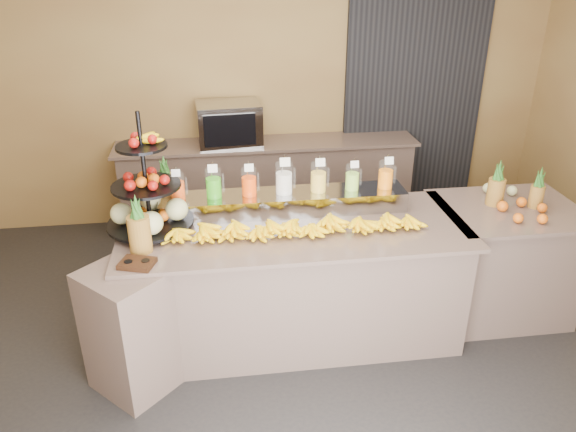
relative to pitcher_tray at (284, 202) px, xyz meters
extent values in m
plane|color=black|center=(0.04, -0.58, -1.01)|extent=(6.00, 6.00, 0.00)
cube|color=brown|center=(0.04, 1.93, 0.39)|extent=(6.00, 0.02, 2.80)
cube|color=black|center=(1.64, 1.88, 0.19)|extent=(1.50, 0.06, 2.20)
cube|color=gray|center=(0.04, -0.28, -0.56)|extent=(2.40, 0.90, 0.90)
cube|color=gray|center=(0.04, -0.28, -0.09)|extent=(2.50, 1.00, 0.03)
cube|color=gray|center=(-1.11, -0.68, -0.56)|extent=(0.71, 0.71, 0.90)
cube|color=gray|center=(1.74, -0.18, -0.56)|extent=(1.00, 0.80, 0.90)
cube|color=gray|center=(1.74, -0.18, -0.09)|extent=(1.08, 0.88, 0.03)
cube|color=gray|center=(0.04, 1.67, -0.56)|extent=(3.00, 0.50, 0.90)
cube|color=gray|center=(0.04, 1.67, -0.09)|extent=(3.10, 0.55, 0.03)
cube|color=gray|center=(0.00, 0.00, 0.00)|extent=(1.85, 0.30, 0.15)
cylinder|color=silver|center=(-0.78, 0.00, 0.17)|extent=(0.11, 0.11, 0.20)
cylinder|color=#ED480B|center=(-0.78, 0.00, 0.14)|extent=(0.10, 0.10, 0.13)
cylinder|color=gray|center=(-0.79, 0.01, 0.22)|extent=(0.01, 0.01, 0.23)
cube|color=white|center=(-0.78, -0.05, 0.30)|extent=(0.06, 0.02, 0.05)
cylinder|color=silver|center=(-0.52, 0.00, 0.18)|extent=(0.12, 0.12, 0.22)
cylinder|color=#2DA112|center=(-0.52, 0.00, 0.15)|extent=(0.11, 0.11, 0.15)
cylinder|color=gray|center=(-0.53, 0.01, 0.23)|extent=(0.01, 0.01, 0.26)
cube|color=white|center=(-0.52, -0.05, 0.32)|extent=(0.07, 0.02, 0.06)
cylinder|color=silver|center=(-0.26, 0.00, 0.18)|extent=(0.11, 0.11, 0.21)
cylinder|color=#FF4100|center=(-0.26, 0.00, 0.15)|extent=(0.11, 0.11, 0.14)
cylinder|color=gray|center=(-0.27, 0.01, 0.23)|extent=(0.01, 0.01, 0.25)
cube|color=white|center=(-0.26, -0.05, 0.31)|extent=(0.07, 0.02, 0.06)
cylinder|color=silver|center=(0.00, 0.00, 0.19)|extent=(0.13, 0.13, 0.24)
cylinder|color=silver|center=(0.00, 0.00, 0.16)|extent=(0.12, 0.12, 0.16)
cylinder|color=gray|center=(-0.02, 0.01, 0.25)|extent=(0.01, 0.01, 0.28)
cube|color=white|center=(0.00, -0.06, 0.34)|extent=(0.08, 0.02, 0.06)
cylinder|color=silver|center=(0.26, 0.00, 0.19)|extent=(0.12, 0.12, 0.22)
cylinder|color=gold|center=(0.26, 0.00, 0.15)|extent=(0.11, 0.11, 0.15)
cylinder|color=gray|center=(0.24, 0.01, 0.24)|extent=(0.01, 0.01, 0.26)
cube|color=white|center=(0.26, -0.06, 0.33)|extent=(0.07, 0.02, 0.06)
cylinder|color=silver|center=(0.52, 0.00, 0.17)|extent=(0.11, 0.11, 0.19)
cylinder|color=#96D644|center=(0.52, 0.00, 0.14)|extent=(0.10, 0.10, 0.13)
cylinder|color=gray|center=(0.51, 0.01, 0.22)|extent=(0.01, 0.01, 0.23)
cube|color=white|center=(0.52, -0.05, 0.30)|extent=(0.06, 0.02, 0.05)
cylinder|color=silver|center=(0.78, 0.00, 0.18)|extent=(0.11, 0.11, 0.21)
cylinder|color=orange|center=(0.78, 0.00, 0.15)|extent=(0.11, 0.11, 0.14)
cylinder|color=gray|center=(0.77, 0.01, 0.23)|extent=(0.01, 0.01, 0.25)
cube|color=white|center=(0.78, -0.05, 0.31)|extent=(0.07, 0.02, 0.06)
ellipsoid|color=yellow|center=(-0.78, -0.35, -0.03)|extent=(0.22, 0.17, 0.09)
ellipsoid|color=yellow|center=(-0.60, -0.35, -0.03)|extent=(0.22, 0.17, 0.09)
ellipsoid|color=yellow|center=(-0.42, -0.35, -0.03)|extent=(0.22, 0.17, 0.09)
ellipsoid|color=yellow|center=(-0.24, -0.35, -0.03)|extent=(0.22, 0.17, 0.09)
ellipsoid|color=yellow|center=(-0.06, -0.35, -0.03)|extent=(0.22, 0.17, 0.09)
ellipsoid|color=yellow|center=(0.12, -0.35, -0.03)|extent=(0.22, 0.17, 0.09)
ellipsoid|color=yellow|center=(0.30, -0.35, -0.03)|extent=(0.22, 0.17, 0.09)
ellipsoid|color=yellow|center=(0.49, -0.35, -0.03)|extent=(0.22, 0.17, 0.09)
ellipsoid|color=yellow|center=(0.67, -0.35, -0.03)|extent=(0.22, 0.17, 0.09)
ellipsoid|color=yellow|center=(0.85, -0.35, -0.03)|extent=(0.22, 0.17, 0.09)
ellipsoid|color=yellow|center=(-0.62, -0.35, 0.04)|extent=(0.19, 0.15, 0.08)
ellipsoid|color=yellow|center=(-0.40, -0.35, 0.04)|extent=(0.19, 0.15, 0.08)
ellipsoid|color=yellow|center=(-0.18, -0.35, 0.04)|extent=(0.19, 0.15, 0.08)
ellipsoid|color=yellow|center=(0.03, -0.35, 0.04)|extent=(0.19, 0.15, 0.08)
ellipsoid|color=yellow|center=(0.25, -0.35, 0.04)|extent=(0.19, 0.15, 0.08)
ellipsoid|color=yellow|center=(0.47, -0.35, 0.04)|extent=(0.19, 0.15, 0.08)
ellipsoid|color=yellow|center=(0.68, -0.35, 0.04)|extent=(0.19, 0.15, 0.08)
cylinder|color=black|center=(-0.98, -0.17, 0.35)|extent=(0.04, 0.04, 0.86)
cylinder|color=black|center=(-0.98, -0.17, -0.03)|extent=(0.77, 0.77, 0.02)
cylinder|color=black|center=(-0.98, -0.17, 0.26)|extent=(0.60, 0.60, 0.02)
cylinder|color=black|center=(-0.98, -0.17, 0.54)|extent=(0.44, 0.44, 0.02)
sphere|color=beige|center=(-0.79, -0.17, 0.06)|extent=(0.16, 0.16, 0.16)
sphere|color=maroon|center=(-0.85, -0.17, 0.31)|extent=(0.08, 0.08, 0.08)
sphere|color=#D36212|center=(-1.07, -0.17, 0.03)|extent=(0.09, 0.09, 0.09)
cube|color=black|center=(-1.02, -0.67, -0.06)|extent=(0.25, 0.22, 0.03)
cylinder|color=brown|center=(-1.02, -0.48, 0.05)|extent=(0.15, 0.15, 0.25)
cone|color=#214D19|center=(-1.02, -0.48, 0.26)|extent=(0.07, 0.07, 0.16)
cylinder|color=brown|center=(-0.87, 0.12, 0.07)|extent=(0.16, 0.16, 0.29)
cone|color=#214D19|center=(-0.87, 0.12, 0.30)|extent=(0.08, 0.08, 0.16)
cylinder|color=brown|center=(1.64, -0.10, 0.03)|extent=(0.11, 0.11, 0.21)
cylinder|color=brown|center=(1.93, -0.19, 0.01)|extent=(0.11, 0.11, 0.18)
ellipsoid|color=#D36212|center=(1.77, -0.32, -0.04)|extent=(0.32, 0.21, 0.08)
cube|color=gray|center=(-0.34, 1.67, 0.13)|extent=(0.66, 0.48, 0.42)
camera|label=1|loc=(-0.49, -3.83, 1.76)|focal=35.00mm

